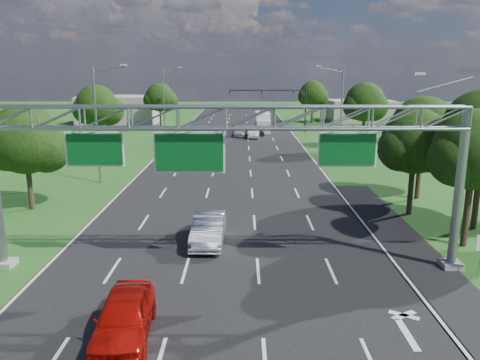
{
  "coord_description": "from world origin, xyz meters",
  "views": [
    {
      "loc": [
        1.04,
        -9.93,
        9.65
      ],
      "look_at": [
        0.88,
        15.81,
        3.6
      ],
      "focal_mm": 35.0,
      "sensor_mm": 36.0,
      "label": 1
    }
  ],
  "objects_px": {
    "traffic_signal": "(283,99)",
    "red_coupe": "(124,317)",
    "sign_gantry": "(228,130)",
    "box_truck": "(263,122)",
    "silver_sedan": "(208,229)"
  },
  "relations": [
    {
      "from": "red_coupe",
      "to": "silver_sedan",
      "type": "height_order",
      "value": "red_coupe"
    },
    {
      "from": "sign_gantry",
      "to": "silver_sedan",
      "type": "bearing_deg",
      "value": 110.11
    },
    {
      "from": "sign_gantry",
      "to": "silver_sedan",
      "type": "xyz_separation_m",
      "value": [
        -1.25,
        3.41,
        -6.07
      ]
    },
    {
      "from": "sign_gantry",
      "to": "red_coupe",
      "type": "relative_size",
      "value": 4.78
    },
    {
      "from": "sign_gantry",
      "to": "box_truck",
      "type": "height_order",
      "value": "sign_gantry"
    },
    {
      "from": "traffic_signal",
      "to": "box_truck",
      "type": "distance_m",
      "value": 5.12
    },
    {
      "from": "box_truck",
      "to": "traffic_signal",
      "type": "bearing_deg",
      "value": -23.69
    },
    {
      "from": "traffic_signal",
      "to": "silver_sedan",
      "type": "xyz_separation_m",
      "value": [
        -8.4,
        -49.59,
        -4.34
      ]
    },
    {
      "from": "sign_gantry",
      "to": "box_truck",
      "type": "bearing_deg",
      "value": 85.84
    },
    {
      "from": "traffic_signal",
      "to": "red_coupe",
      "type": "distance_m",
      "value": 60.55
    },
    {
      "from": "silver_sedan",
      "to": "box_truck",
      "type": "relative_size",
      "value": 0.64
    },
    {
      "from": "traffic_signal",
      "to": "red_coupe",
      "type": "height_order",
      "value": "traffic_signal"
    },
    {
      "from": "box_truck",
      "to": "sign_gantry",
      "type": "bearing_deg",
      "value": -94.33
    },
    {
      "from": "sign_gantry",
      "to": "box_truck",
      "type": "distance_m",
      "value": 54.81
    },
    {
      "from": "red_coupe",
      "to": "box_truck",
      "type": "distance_m",
      "value": 61.29
    }
  ]
}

